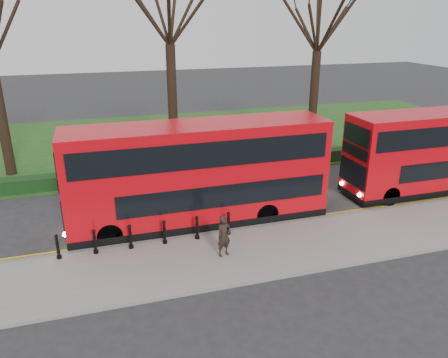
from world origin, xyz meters
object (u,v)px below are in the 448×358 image
object	(u,v)px
bus_lead	(199,175)
bus_rear	(443,151)
bollard_row	(148,235)
pedestrian	(224,236)

from	to	relation	value
bus_lead	bus_rear	xyz separation A→B (m)	(13.54, 0.18, -0.15)
bollard_row	bus_lead	size ratio (longest dim) A/B	0.61
bollard_row	pedestrian	size ratio (longest dim) A/B	4.18
pedestrian	bollard_row	bearing A→B (deg)	130.76
bus_lead	pedestrian	xyz separation A→B (m)	(0.13, -3.45, -1.35)
bus_lead	bus_rear	distance (m)	13.55
bus_rear	bollard_row	bearing A→B (deg)	-172.94
bollard_row	pedestrian	bearing A→B (deg)	-30.39
bus_rear	pedestrian	world-z (taller)	bus_rear
bus_lead	pedestrian	size ratio (longest dim) A/B	6.91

